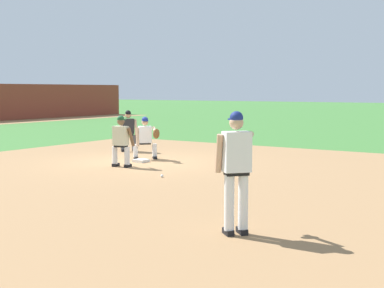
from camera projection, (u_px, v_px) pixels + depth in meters
ground_plane at (141, 162)px, 16.09m from camera, size 160.00×160.00×0.00m
infield_dirt_patch at (173, 186)px, 12.05m from camera, size 18.00×18.00×0.01m
first_base_bag at (141, 161)px, 16.08m from camera, size 0.38×0.38×0.09m
baseball at (162, 176)px, 13.28m from camera, size 0.07×0.07×0.07m
pitcher at (237, 165)px, 7.95m from camera, size 0.85×0.54×1.86m
first_baseman at (146, 136)px, 16.64m from camera, size 0.72×1.09×1.34m
baserunner at (121, 139)px, 15.00m from camera, size 0.50×0.63×1.46m
umpire at (128, 129)px, 18.81m from camera, size 0.68×0.66×1.46m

